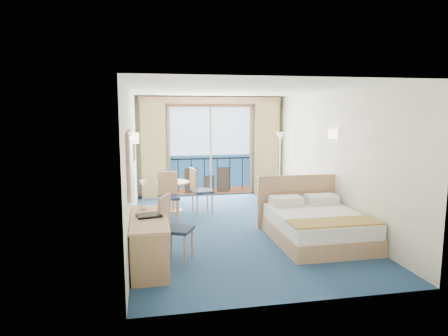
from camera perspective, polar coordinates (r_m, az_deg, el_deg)
floor at (r=8.10m, az=1.76°, el=-8.40°), size 6.50×6.50×0.00m
room_walls at (r=7.78m, az=1.82°, el=4.24°), size 4.04×6.54×2.72m
balcony_door at (r=10.99m, az=-1.96°, el=2.09°), size 2.36×0.03×2.52m
curtain_left at (r=10.69m, az=-10.04°, el=2.52°), size 0.65×0.22×2.55m
curtain_right at (r=11.18m, az=6.07°, el=2.85°), size 0.65×0.22×2.55m
pelmet at (r=10.81m, az=-1.86°, el=9.63°), size 3.80×0.25×0.18m
mirror at (r=6.12m, az=-13.24°, el=0.78°), size 0.05×1.25×0.95m
wall_print at (r=8.06m, az=-12.75°, el=2.91°), size 0.04×0.42×0.52m
sconce_left at (r=6.99m, az=-12.80°, el=4.17°), size 0.18×0.18×0.18m
sconce_right at (r=8.29m, az=15.29°, el=4.70°), size 0.18×0.18×0.18m
bed at (r=7.40m, az=13.03°, el=-7.89°), size 1.66×1.98×1.05m
nightstand at (r=8.75m, az=12.84°, el=-5.39°), size 0.44×0.42×0.58m
phone at (r=8.69m, az=13.24°, el=-3.28°), size 0.22×0.19×0.08m
armchair at (r=10.43m, az=8.09°, el=-2.93°), size 0.95×0.95×0.62m
floor_lamp at (r=10.38m, az=8.01°, el=2.73°), size 0.24×0.24×1.76m
desk at (r=5.78m, az=-10.52°, el=-11.22°), size 0.55×1.59×0.74m
desk_chair at (r=6.32m, az=-7.42°, el=-7.91°), size 0.59×0.58×1.01m
folder at (r=6.12m, az=-10.68°, el=-6.68°), size 0.40×0.33×0.03m
desk_lamp at (r=6.52m, az=-11.54°, el=-2.88°), size 0.12×0.12×0.45m
round_table at (r=9.29m, az=-7.31°, el=-2.97°), size 0.77×0.77×0.69m
table_chair_a at (r=9.07m, az=-3.68°, el=-2.83°), size 0.52×0.51×1.03m
table_chair_b at (r=8.62m, az=-7.96°, el=-3.53°), size 0.45×0.46×1.01m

